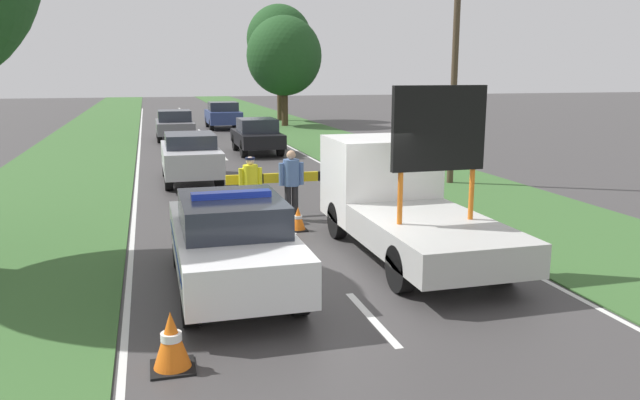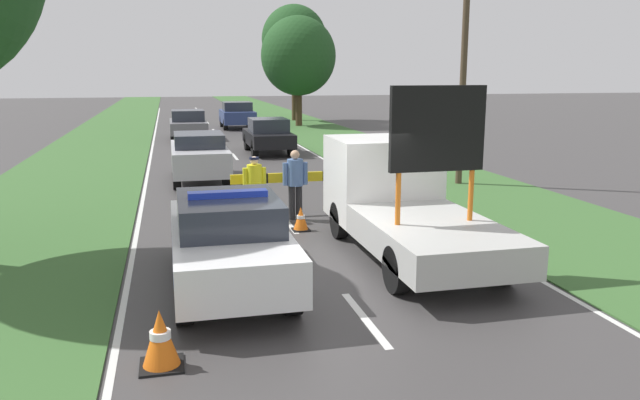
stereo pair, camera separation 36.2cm
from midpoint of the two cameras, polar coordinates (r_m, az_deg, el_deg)
name	(u,v)px [view 2 (the right image)]	position (r m, az deg, el deg)	size (l,w,h in m)	color
ground_plane	(328,273)	(11.14, 1.67, -6.66)	(160.00, 160.00, 0.00)	#3D3A3A
lane_markings	(228,148)	(29.24, -8.04, 4.70)	(6.96, 67.96, 0.01)	silver
grass_verge_left	(97,148)	(30.55, -19.41, 4.47)	(4.76, 120.00, 0.03)	#38602D
grass_verge_right	(343,142)	(31.62, 2.48, 5.34)	(4.76, 120.00, 0.03)	#38602D
police_car	(229,240)	(10.27, -7.36, -3.64)	(1.80, 4.62, 1.64)	white
work_truck	(400,198)	(12.46, 8.16, 0.17)	(2.12, 5.52, 3.28)	white
road_barrier	(286,180)	(15.43, -2.43, 1.81)	(2.76, 0.08, 1.05)	black
police_officer	(255,183)	(14.80, -5.30, 1.59)	(0.56, 0.35, 1.55)	#191E38
pedestrian_civilian	(295,179)	(14.82, -1.58, 1.91)	(0.60, 0.38, 1.68)	#232326
traffic_cone_near_police	(196,225)	(13.77, -10.58, -2.23)	(0.35, 0.35, 0.49)	black
traffic_cone_centre_front	(301,219)	(13.96, -1.02, -1.73)	(0.39, 0.39, 0.54)	black
traffic_cone_near_truck	(160,339)	(7.85, -13.08, -12.26)	(0.53, 0.53, 0.72)	black
queued_car_sedan_silver	(199,156)	(20.49, -10.49, 4.00)	(1.73, 4.26, 1.57)	#B2B2B7
queued_car_sedan_black	(268,135)	(27.30, -4.38, 5.93)	(1.77, 4.04, 1.51)	black
queued_car_suv_grey	(188,124)	(33.43, -11.67, 6.81)	(1.85, 4.10, 1.54)	slate
queued_car_hatch_blue	(237,115)	(39.59, -7.32, 7.74)	(1.95, 3.97, 1.64)	navy
roadside_tree_near_right	(298,56)	(40.82, -1.73, 13.02)	(4.78, 4.78, 6.98)	#42301E
roadside_tree_mid_left	(294,40)	(45.39, -2.14, 14.44)	(4.58, 4.58, 8.11)	#42301E
utility_pole	(465,46)	(19.97, 13.60, 13.56)	(1.20, 0.20, 8.30)	#473828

